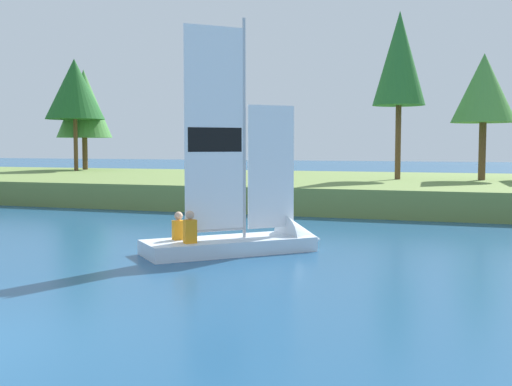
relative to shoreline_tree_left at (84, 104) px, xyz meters
name	(u,v)px	position (x,y,z in m)	size (l,w,h in m)	color
shore_bank	(331,189)	(17.25, -5.23, -4.71)	(80.00, 15.52, 1.03)	olive
shoreline_tree_left	(84,104)	(0.00, 0.00, 0.00)	(3.48, 3.48, 6.37)	brown
shoreline_tree_midleft	(75,89)	(0.55, -1.78, 0.76)	(3.57, 3.57, 6.81)	brown
shoreline_tree_centre	(399,59)	(20.41, -5.54, 1.27)	(2.37, 2.37, 7.63)	brown
shoreline_tree_midright	(484,89)	(24.06, -4.96, -0.12)	(2.83, 2.83, 5.64)	brown
sailboat	(260,234)	(18.83, -20.68, -4.82)	(4.28, 4.21, 6.11)	silver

